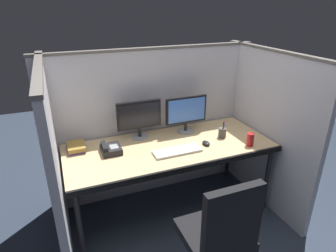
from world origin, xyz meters
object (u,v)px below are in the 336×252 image
object	(u,v)px
book_stack	(76,147)
desk_phone	(110,149)
desk	(171,151)
computer_mouse	(206,143)
soda_can	(250,140)
office_chair	(217,250)
monitor_left	(139,117)
pen_cup	(222,133)
keyboard_main	(177,151)
monitor_right	(186,112)

from	to	relation	value
book_stack	desk_phone	bearing A→B (deg)	-30.46
desk	desk_phone	bearing A→B (deg)	170.45
computer_mouse	soda_can	xyz separation A→B (m)	(0.37, -0.16, 0.04)
office_chair	monitor_left	world-z (taller)	monitor_left
desk	book_stack	size ratio (longest dim) A/B	8.76
computer_mouse	desk_phone	world-z (taller)	desk_phone
book_stack	pen_cup	xyz separation A→B (m)	(1.36, -0.26, 0.02)
desk_phone	pen_cup	bearing A→B (deg)	-5.06
keyboard_main	office_chair	bearing A→B (deg)	-92.60
computer_mouse	desk_phone	size ratio (longest dim) A/B	0.51
desk	monitor_left	world-z (taller)	monitor_left
monitor_right	desk	bearing A→B (deg)	-137.47
monitor_left	computer_mouse	world-z (taller)	monitor_left
monitor_left	pen_cup	bearing A→B (deg)	-21.25
office_chair	keyboard_main	size ratio (longest dim) A/B	2.27
monitor_right	office_chair	bearing A→B (deg)	-104.26
office_chair	keyboard_main	world-z (taller)	office_chair
office_chair	pen_cup	xyz separation A→B (m)	(0.57, 0.90, 0.42)
office_chair	soda_can	size ratio (longest dim) A/B	7.99
desk_phone	computer_mouse	bearing A→B (deg)	-12.12
keyboard_main	monitor_right	bearing A→B (deg)	55.31
pen_cup	desk	bearing A→B (deg)	179.40
monitor_right	book_stack	size ratio (longest dim) A/B	1.98
desk	monitor_left	bearing A→B (deg)	125.69
monitor_left	book_stack	distance (m)	0.64
monitor_right	keyboard_main	bearing A→B (deg)	-124.69
desk	pen_cup	size ratio (longest dim) A/B	11.27
book_stack	soda_can	bearing A→B (deg)	-18.77
monitor_left	book_stack	size ratio (longest dim) A/B	1.98
keyboard_main	soda_can	size ratio (longest dim) A/B	3.52
keyboard_main	soda_can	world-z (taller)	soda_can
office_chair	soda_can	bearing A→B (deg)	37.53
desk_phone	office_chair	bearing A→B (deg)	-62.88
desk	office_chair	size ratio (longest dim) A/B	1.95
monitor_left	book_stack	world-z (taller)	monitor_left
monitor_right	monitor_left	bearing A→B (deg)	175.42
monitor_right	pen_cup	size ratio (longest dim) A/B	2.55
desk	monitor_left	distance (m)	0.44
pen_cup	book_stack	bearing A→B (deg)	169.22
desk_phone	monitor_left	bearing A→B (deg)	30.69
office_chair	monitor_left	xyz separation A→B (m)	(-0.18, 1.20, 0.59)
desk	book_stack	xyz separation A→B (m)	(-0.81, 0.25, 0.08)
soda_can	pen_cup	xyz separation A→B (m)	(-0.14, 0.25, -0.01)
computer_mouse	keyboard_main	bearing A→B (deg)	-174.06
pen_cup	desk_phone	bearing A→B (deg)	174.94
monitor_right	computer_mouse	bearing A→B (deg)	-81.88
pen_cup	soda_can	bearing A→B (deg)	-60.68
monitor_right	book_stack	bearing A→B (deg)	179.74
keyboard_main	computer_mouse	distance (m)	0.31
desk	monitor_right	bearing A→B (deg)	42.53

